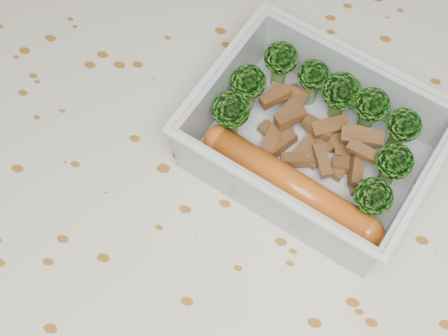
# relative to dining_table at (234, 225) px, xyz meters

# --- Properties ---
(dining_table) EXTENTS (1.40, 0.90, 0.75)m
(dining_table) POSITION_rel_dining_table_xyz_m (0.00, 0.00, 0.00)
(dining_table) COLOR brown
(dining_table) RESTS_ON ground
(tablecloth) EXTENTS (1.46, 0.96, 0.19)m
(tablecloth) POSITION_rel_dining_table_xyz_m (0.00, 0.00, 0.05)
(tablecloth) COLOR beige
(tablecloth) RESTS_ON dining_table
(lunch_container) EXTENTS (0.20, 0.17, 0.06)m
(lunch_container) POSITION_rel_dining_table_xyz_m (0.05, 0.04, 0.11)
(lunch_container) COLOR silver
(lunch_container) RESTS_ON tablecloth
(broccoli_florets) EXTENTS (0.15, 0.12, 0.05)m
(broccoli_florets) POSITION_rel_dining_table_xyz_m (0.05, 0.06, 0.12)
(broccoli_florets) COLOR #608C3F
(broccoli_florets) RESTS_ON lunch_container
(meat_pile) EXTENTS (0.10, 0.08, 0.03)m
(meat_pile) POSITION_rel_dining_table_xyz_m (0.05, 0.05, 0.10)
(meat_pile) COLOR brown
(meat_pile) RESTS_ON lunch_container
(sausage) EXTENTS (0.14, 0.06, 0.02)m
(sausage) POSITION_rel_dining_table_xyz_m (0.04, 0.00, 0.11)
(sausage) COLOR #C15618
(sausage) RESTS_ON lunch_container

